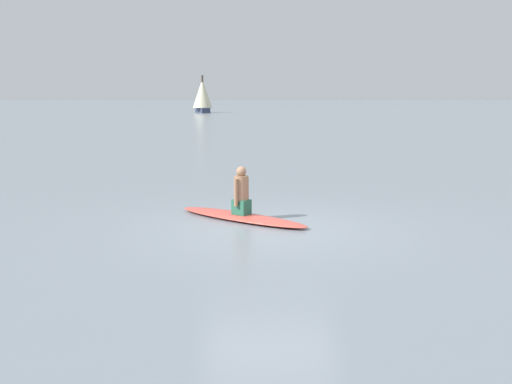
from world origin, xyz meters
name	(u,v)px	position (x,y,z in m)	size (l,w,h in m)	color
ground_plane	(269,229)	(0.00, 0.00, 0.00)	(400.00, 400.00, 0.00)	gray
surfboard	(242,217)	(0.53, -0.87, 0.05)	(3.14, 0.69, 0.11)	#D84C3F
person_paddler	(241,193)	(0.53, -0.87, 0.54)	(0.41, 0.40, 0.96)	#26664C
sailboat_center_horizon	(202,95)	(6.33, -66.16, 2.22)	(3.16, 3.69, 4.70)	#2D3851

